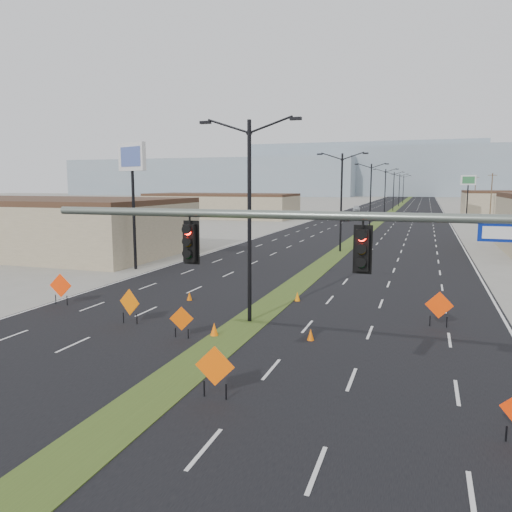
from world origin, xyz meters
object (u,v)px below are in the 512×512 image
(streetlight_5, at_px, (399,189))
(streetlight_6, at_px, (403,188))
(signal_mast, at_px, (436,270))
(streetlight_2, at_px, (371,194))
(cone_3, at_px, (189,296))
(car_mid, at_px, (415,215))
(cone_0, at_px, (214,330))
(pole_sign_east_far, at_px, (468,184))
(construction_sign_2, at_px, (130,303))
(streetlight_3, at_px, (385,191))
(streetlight_1, at_px, (341,199))
(construction_sign_0, at_px, (61,286))
(car_far, at_px, (357,209))
(car_left, at_px, (347,217))
(construction_sign_1, at_px, (182,320))
(cone_2, at_px, (297,297))
(pole_sign_west, at_px, (132,166))
(streetlight_4, at_px, (394,190))
(streetlight_0, at_px, (249,215))
(construction_sign_3, at_px, (215,368))
(construction_sign_5, at_px, (439,306))

(streetlight_5, relative_size, streetlight_6, 1.00)
(signal_mast, relative_size, streetlight_2, 1.63)
(streetlight_6, xyz_separation_m, cone_3, (-4.97, -164.79, -5.14))
(car_mid, xyz_separation_m, cone_0, (-6.80, -86.78, -0.33))
(cone_3, height_order, pole_sign_east_far, pole_sign_east_far)
(construction_sign_2, bearing_deg, streetlight_3, 100.05)
(streetlight_1, bearing_deg, construction_sign_0, -112.21)
(streetlight_2, bearing_deg, car_far, 99.71)
(streetlight_6, xyz_separation_m, car_left, (-6.07, -95.64, -4.72))
(signal_mast, relative_size, car_mid, 4.09)
(streetlight_1, relative_size, cone_3, 18.13)
(streetlight_1, xyz_separation_m, car_mid, (6.09, 55.94, -4.76))
(construction_sign_1, relative_size, cone_2, 2.57)
(car_far, relative_size, cone_3, 8.00)
(car_mid, distance_m, car_far, 27.86)
(streetlight_6, relative_size, cone_3, 18.13)
(construction_sign_1, bearing_deg, cone_3, 99.05)
(construction_sign_0, xyz_separation_m, pole_sign_west, (-2.69, 12.08, 7.28))
(pole_sign_west, bearing_deg, streetlight_4, 105.21)
(cone_2, distance_m, pole_sign_west, 18.66)
(signal_mast, xyz_separation_m, construction_sign_0, (-20.06, 9.84, -3.70))
(car_left, xyz_separation_m, construction_sign_2, (0.54, -74.66, 0.35))
(streetlight_4, relative_size, cone_2, 17.59)
(car_left, bearing_deg, cone_2, -81.31)
(construction_sign_2, bearing_deg, streetlight_4, 100.95)
(cone_3, bearing_deg, car_far, 92.11)
(streetlight_2, height_order, cone_3, streetlight_2)
(car_far, relative_size, construction_sign_0, 2.41)
(streetlight_2, bearing_deg, streetlight_1, -90.00)
(construction_sign_2, bearing_deg, streetlight_0, 36.29)
(streetlight_3, bearing_deg, construction_sign_3, -88.77)
(cone_3, bearing_deg, streetlight_3, 86.48)
(streetlight_5, height_order, construction_sign_0, streetlight_5)
(car_left, height_order, pole_sign_west, pole_sign_west)
(signal_mast, distance_m, streetlight_2, 66.56)
(streetlight_2, height_order, pole_sign_east_far, streetlight_2)
(streetlight_2, relative_size, streetlight_3, 1.00)
(streetlight_5, relative_size, car_far, 2.27)
(car_far, bearing_deg, cone_3, -94.59)
(streetlight_0, xyz_separation_m, streetlight_3, (0.00, 84.00, 0.00))
(streetlight_0, height_order, construction_sign_0, streetlight_0)
(construction_sign_2, xyz_separation_m, pole_sign_east_far, (21.09, 82.23, 5.92))
(cone_3, xyz_separation_m, pole_sign_west, (-9.22, 8.71, 8.09))
(streetlight_6, bearing_deg, construction_sign_0, -93.91)
(cone_2, bearing_deg, construction_sign_2, -132.12)
(streetlight_0, bearing_deg, streetlight_3, 90.00)
(car_mid, distance_m, construction_sign_5, 81.92)
(pole_sign_east_far, bearing_deg, streetlight_3, -174.63)
(streetlight_1, height_order, streetlight_4, same)
(streetlight_5, bearing_deg, streetlight_4, -90.00)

